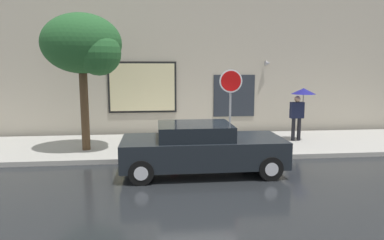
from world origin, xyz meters
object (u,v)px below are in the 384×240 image
Objects in this scene: pedestrian_with_umbrella at (301,100)px; stop_sign at (231,94)px; street_tree at (85,46)px; fire_hydrant at (174,139)px; parked_car at (201,148)px.

stop_sign is at bearing -155.93° from pedestrian_with_umbrella.
street_tree is (-7.70, -0.76, 1.90)m from pedestrian_with_umbrella.
stop_sign is (1.85, -0.18, 1.50)m from fire_hydrant.
pedestrian_with_umbrella is at bearing 5.63° from street_tree.
stop_sign reaches higher than fire_hydrant.
pedestrian_with_umbrella is 3.31m from stop_sign.
parked_car reaches higher than fire_hydrant.
pedestrian_with_umbrella is (4.21, 3.19, 0.99)m from parked_car.
street_tree is 1.67× the size of stop_sign.
fire_hydrant is 0.18× the size of street_tree.
parked_car is 5.36× the size of fire_hydrant.
fire_hydrant is (-0.64, 2.03, -0.14)m from parked_car.
fire_hydrant is at bearing -166.52° from pedestrian_with_umbrella.
parked_car is at bearing -34.94° from street_tree.
street_tree reaches higher than pedestrian_with_umbrella.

